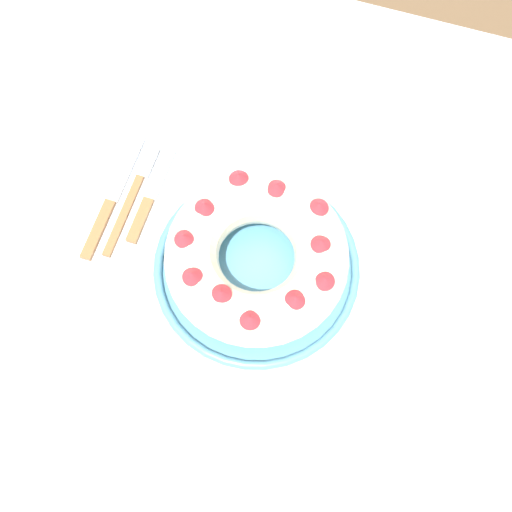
{
  "coord_description": "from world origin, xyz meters",
  "views": [
    {
      "loc": [
        0.08,
        -0.24,
        1.58
      ],
      "look_at": [
        -0.0,
        0.02,
        0.84
      ],
      "focal_mm": 42.0,
      "sensor_mm": 36.0,
      "label": 1
    }
  ],
  "objects_px": {
    "bundt_cake": "(256,256)",
    "cake_knife": "(148,201)",
    "serving_dish": "(256,268)",
    "serving_knife": "(110,203)",
    "napkin": "(455,298)",
    "fork": "(134,191)"
  },
  "relations": [
    {
      "from": "serving_knife",
      "to": "napkin",
      "type": "relative_size",
      "value": 1.26
    },
    {
      "from": "bundt_cake",
      "to": "cake_knife",
      "type": "bearing_deg",
      "value": 163.64
    },
    {
      "from": "serving_dish",
      "to": "cake_knife",
      "type": "height_order",
      "value": "serving_dish"
    },
    {
      "from": "napkin",
      "to": "serving_dish",
      "type": "bearing_deg",
      "value": -170.75
    },
    {
      "from": "fork",
      "to": "cake_knife",
      "type": "height_order",
      "value": "cake_knife"
    },
    {
      "from": "fork",
      "to": "bundt_cake",
      "type": "bearing_deg",
      "value": -12.17
    },
    {
      "from": "serving_dish",
      "to": "bundt_cake",
      "type": "height_order",
      "value": "bundt_cake"
    },
    {
      "from": "bundt_cake",
      "to": "cake_knife",
      "type": "distance_m",
      "value": 0.2
    },
    {
      "from": "fork",
      "to": "napkin",
      "type": "relative_size",
      "value": 1.11
    },
    {
      "from": "serving_knife",
      "to": "bundt_cake",
      "type": "bearing_deg",
      "value": -11.4
    },
    {
      "from": "serving_knife",
      "to": "fork",
      "type": "bearing_deg",
      "value": 44.09
    },
    {
      "from": "cake_knife",
      "to": "serving_dish",
      "type": "bearing_deg",
      "value": -10.19
    },
    {
      "from": "fork",
      "to": "napkin",
      "type": "xyz_separation_m",
      "value": [
        0.49,
        -0.02,
        -0.0
      ]
    },
    {
      "from": "serving_dish",
      "to": "serving_knife",
      "type": "height_order",
      "value": "serving_dish"
    },
    {
      "from": "serving_dish",
      "to": "cake_knife",
      "type": "distance_m",
      "value": 0.19
    },
    {
      "from": "cake_knife",
      "to": "napkin",
      "type": "distance_m",
      "value": 0.46
    },
    {
      "from": "bundt_cake",
      "to": "cake_knife",
      "type": "xyz_separation_m",
      "value": [
        -0.18,
        0.05,
        -0.06
      ]
    },
    {
      "from": "bundt_cake",
      "to": "napkin",
      "type": "distance_m",
      "value": 0.29
    },
    {
      "from": "serving_knife",
      "to": "napkin",
      "type": "height_order",
      "value": "serving_knife"
    },
    {
      "from": "serving_knife",
      "to": "cake_knife",
      "type": "distance_m",
      "value": 0.06
    },
    {
      "from": "fork",
      "to": "cake_knife",
      "type": "xyz_separation_m",
      "value": [
        0.03,
        -0.01,
        0.0
      ]
    },
    {
      "from": "cake_knife",
      "to": "napkin",
      "type": "relative_size",
      "value": 0.96
    }
  ]
}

